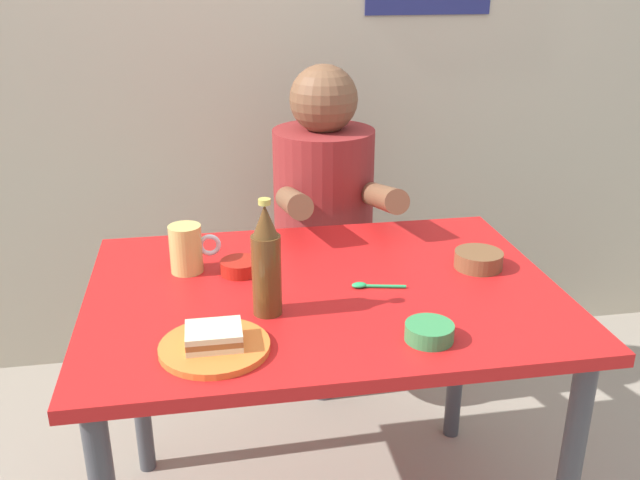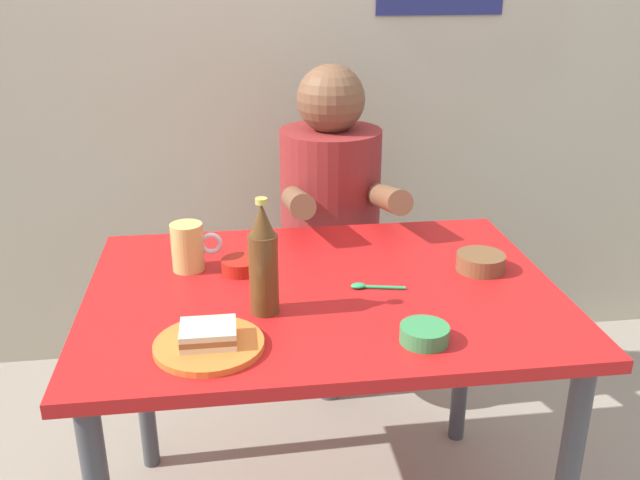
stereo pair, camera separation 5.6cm
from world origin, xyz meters
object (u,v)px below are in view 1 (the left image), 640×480
person_seated (324,194)px  stool (323,308)px  beer_mug (187,249)px  dining_table (324,322)px  plate_orange (215,347)px  beer_bottle (266,263)px  condiment_bowl_brown (479,259)px  sandwich (214,336)px

person_seated → stool: bearing=90.0°
beer_mug → stool: bearing=48.7°
person_seated → dining_table: bearing=-100.1°
plate_orange → person_seated: bearing=66.7°
beer_bottle → condiment_bowl_brown: beer_bottle is taller
person_seated → condiment_bowl_brown: (0.29, -0.57, -0.00)m
plate_orange → condiment_bowl_brown: size_ratio=1.83×
dining_table → plate_orange: plate_orange is taller
beer_mug → dining_table: bearing=-25.0°
dining_table → person_seated: person_seated is taller
stool → plate_orange: bearing=-113.1°
stool → beer_bottle: (-0.25, -0.73, 0.51)m
plate_orange → beer_bottle: size_ratio=0.84×
beer_mug → person_seated: bearing=48.0°
condiment_bowl_brown → stool: bearing=116.5°
beer_bottle → beer_mug: bearing=124.3°
condiment_bowl_brown → beer_bottle: bearing=-164.5°
stool → person_seated: 0.42m
sandwich → beer_bottle: beer_bottle is taller
stool → beer_mug: beer_mug is taller
sandwich → condiment_bowl_brown: 0.72m
stool → plate_orange: size_ratio=2.05×
plate_orange → condiment_bowl_brown: bearing=23.7°
beer_mug → condiment_bowl_brown: 0.72m
dining_table → sandwich: sandwich is taller
person_seated → beer_bottle: person_seated is taller
dining_table → sandwich: (-0.26, -0.24, 0.13)m
dining_table → beer_mug: bearing=155.0°
stool → condiment_bowl_brown: 0.77m
sandwich → condiment_bowl_brown: bearing=23.7°
plate_orange → beer_bottle: 0.22m
dining_table → condiment_bowl_brown: 0.42m
sandwich → beer_mug: size_ratio=0.87×
condiment_bowl_brown → plate_orange: bearing=-156.3°
dining_table → beer_bottle: 0.28m
dining_table → stool: (0.11, 0.63, -0.30)m
sandwich → condiment_bowl_brown: size_ratio=0.92×
beer_bottle → condiment_bowl_brown: size_ratio=2.18×
stool → condiment_bowl_brown: (0.29, -0.58, 0.41)m
person_seated → beer_bottle: 0.77m
plate_orange → beer_bottle: beer_bottle is taller
beer_bottle → condiment_bowl_brown: bearing=15.5°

